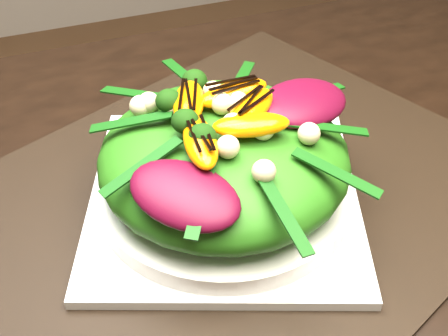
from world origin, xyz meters
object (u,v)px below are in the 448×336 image
object	(u,v)px
salad_bowl	(224,187)
orange_segment	(195,110)
plate_base	(224,197)
dining_table	(327,255)
lettuce_mound	(224,157)
placemat	(224,203)

from	to	relation	value
salad_bowl	orange_segment	bearing A→B (deg)	142.71
plate_base	salad_bowl	world-z (taller)	salad_bowl
dining_table	lettuce_mound	bearing A→B (deg)	133.36
dining_table	orange_segment	bearing A→B (deg)	135.19
plate_base	lettuce_mound	xyz separation A→B (m)	(0.00, 0.00, 0.05)
plate_base	placemat	bearing A→B (deg)	90.00
placemat	orange_segment	bearing A→B (deg)	142.71
dining_table	placemat	size ratio (longest dim) A/B	2.83
lettuce_mound	plate_base	bearing A→B (deg)	0.00
placemat	salad_bowl	bearing A→B (deg)	-153.43
placemat	salad_bowl	world-z (taller)	salad_bowl
salad_bowl	lettuce_mound	xyz separation A→B (m)	(0.00, 0.00, 0.04)
placemat	orange_segment	distance (m)	0.11
placemat	plate_base	distance (m)	0.01
dining_table	salad_bowl	xyz separation A→B (m)	(-0.08, 0.08, 0.04)
dining_table	lettuce_mound	world-z (taller)	dining_table
plate_base	orange_segment	xyz separation A→B (m)	(-0.02, 0.02, 0.10)
plate_base	lettuce_mound	distance (m)	0.05
salad_bowl	orange_segment	world-z (taller)	orange_segment
dining_table	orange_segment	xyz separation A→B (m)	(-0.10, 0.10, 0.13)
plate_base	lettuce_mound	world-z (taller)	lettuce_mound
plate_base	salad_bowl	distance (m)	0.01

